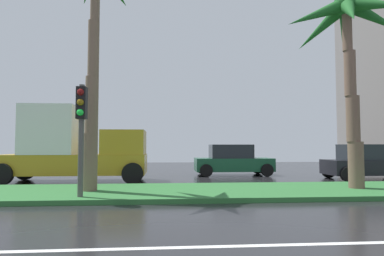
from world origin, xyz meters
name	(u,v)px	position (x,y,z in m)	size (l,w,h in m)	color
ground_plane	(212,191)	(0.00, 9.00, -0.05)	(90.00, 42.00, 0.10)	black
near_lane_divider_stripe	(272,245)	(0.00, 2.00, 0.00)	(81.00, 0.14, 0.01)	white
median_strip	(216,191)	(0.00, 8.00, 0.07)	(85.50, 4.00, 0.15)	#2D6B33
palm_tree_mid_left	(95,2)	(-4.19, 7.91, 6.57)	(3.43, 3.43, 8.24)	brown
palm_tree_centre_left	(348,35)	(4.84, 7.90, 5.67)	(4.50, 4.11, 7.13)	brown
traffic_signal_median_left	(81,119)	(-4.25, 6.61, 2.44)	(0.28, 0.43, 3.32)	#4C4C47
box_truck_lead	(74,148)	(-5.93, 12.24, 1.55)	(6.40, 2.64, 3.46)	#B28C1E
car_in_traffic_leading	(233,160)	(2.03, 15.06, 0.83)	(4.30, 2.02, 1.72)	#195133
car_in_traffic_second	(368,162)	(8.27, 12.28, 0.83)	(4.30, 2.02, 1.72)	black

